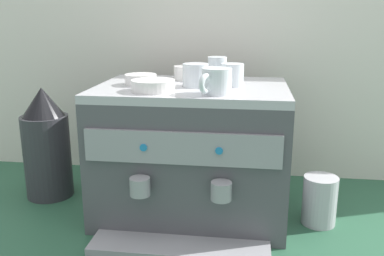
{
  "coord_description": "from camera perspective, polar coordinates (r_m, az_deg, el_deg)",
  "views": [
    {
      "loc": [
        0.17,
        -1.27,
        0.63
      ],
      "look_at": [
        0.0,
        0.0,
        0.28
      ],
      "focal_mm": 39.43,
      "sensor_mm": 36.0,
      "label": 1
    }
  ],
  "objects": [
    {
      "name": "ceramic_bowl_0",
      "position": [
        1.32,
        -6.96,
        6.49
      ],
      "size": [
        0.1,
        0.1,
        0.03
      ],
      "color": "white",
      "rests_on": "espresso_machine"
    },
    {
      "name": "ceramic_cup_0",
      "position": [
        1.29,
        5.43,
        7.19
      ],
      "size": [
        0.07,
        0.11,
        0.07
      ],
      "color": "silver",
      "rests_on": "espresso_machine"
    },
    {
      "name": "ceramic_bowl_1",
      "position": [
        1.42,
        -0.48,
        7.45
      ],
      "size": [
        0.1,
        0.1,
        0.04
      ],
      "color": "white",
      "rests_on": "espresso_machine"
    },
    {
      "name": "ground_plane",
      "position": [
        1.42,
        0.0,
        -11.0
      ],
      "size": [
        4.0,
        4.0,
        0.0
      ],
      "primitive_type": "plane",
      "color": "#28563D"
    },
    {
      "name": "ceramic_cup_1",
      "position": [
        1.27,
        0.67,
        7.18
      ],
      "size": [
        0.11,
        0.08,
        0.07
      ],
      "color": "silver",
      "rests_on": "espresso_machine"
    },
    {
      "name": "coffee_grinder",
      "position": [
        1.55,
        -19.09,
        -2.21
      ],
      "size": [
        0.16,
        0.16,
        0.39
      ],
      "color": "#333338",
      "rests_on": "ground_plane"
    },
    {
      "name": "ceramic_cup_2",
      "position": [
        1.4,
        3.52,
        8.03
      ],
      "size": [
        0.07,
        0.1,
        0.08
      ],
      "color": "silver",
      "rests_on": "espresso_machine"
    },
    {
      "name": "tiled_backsplash_wall",
      "position": [
        1.65,
        1.78,
        10.21
      ],
      "size": [
        2.8,
        0.03,
        0.97
      ],
      "primitive_type": "cube",
      "color": "silver",
      "rests_on": "ground_plane"
    },
    {
      "name": "ceramic_bowl_2",
      "position": [
        1.2,
        -5.28,
        5.71
      ],
      "size": [
        0.12,
        0.12,
        0.03
      ],
      "color": "white",
      "rests_on": "espresso_machine"
    },
    {
      "name": "milk_pitcher",
      "position": [
        1.37,
        16.87,
        -9.34
      ],
      "size": [
        0.1,
        0.1,
        0.15
      ],
      "primitive_type": "cylinder",
      "color": "#B7B7BC",
      "rests_on": "ground_plane"
    },
    {
      "name": "espresso_machine",
      "position": [
        1.34,
        -0.03,
        -3.16
      ],
      "size": [
        0.58,
        0.52,
        0.42
      ],
      "color": "#4C4C51",
      "rests_on": "ground_plane"
    },
    {
      "name": "ceramic_cup_3",
      "position": [
        1.15,
        3.23,
        6.33
      ],
      "size": [
        0.08,
        0.12,
        0.07
      ],
      "color": "silver",
      "rests_on": "espresso_machine"
    }
  ]
}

